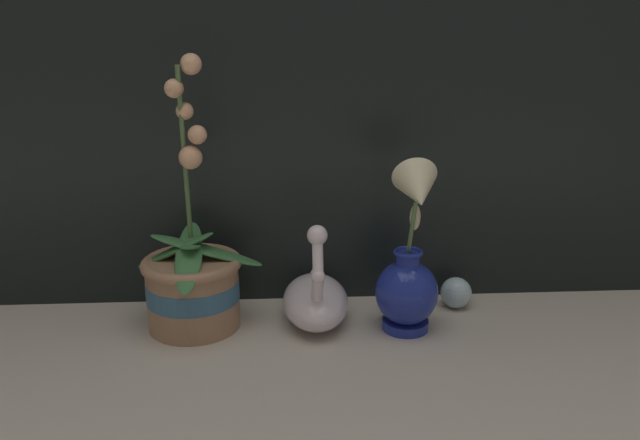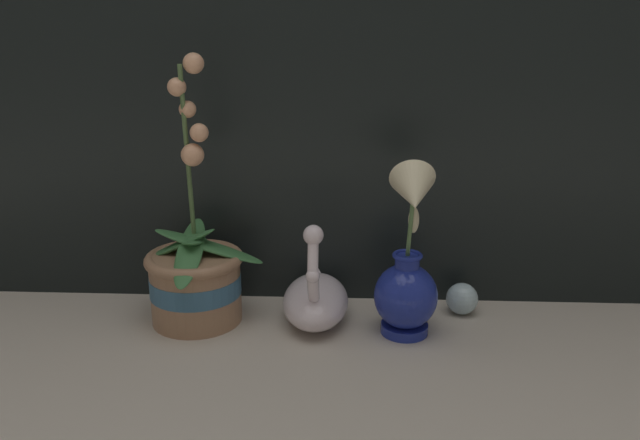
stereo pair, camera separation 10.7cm
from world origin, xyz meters
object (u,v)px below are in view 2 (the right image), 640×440
object	(u,v)px
orchid_potted_plant	(195,275)
swan_figurine	(316,297)
glass_sphere	(462,299)
blue_vase	(407,277)

from	to	relation	value
orchid_potted_plant	swan_figurine	bearing A→B (deg)	1.22
swan_figurine	glass_sphere	bearing A→B (deg)	9.31
swan_figurine	glass_sphere	distance (m)	0.27
orchid_potted_plant	glass_sphere	xyz separation A→B (m)	(0.49, 0.05, -0.06)
swan_figurine	blue_vase	size ratio (longest dim) A/B	0.66
orchid_potted_plant	swan_figurine	world-z (taller)	orchid_potted_plant
swan_figurine	glass_sphere	xyz separation A→B (m)	(0.27, 0.04, -0.02)
orchid_potted_plant	swan_figurine	distance (m)	0.22
swan_figurine	glass_sphere	world-z (taller)	swan_figurine
orchid_potted_plant	blue_vase	xyz separation A→B (m)	(0.37, -0.04, 0.02)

